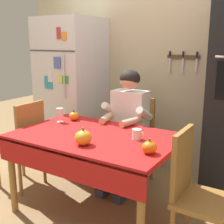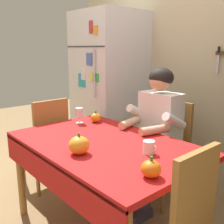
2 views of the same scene
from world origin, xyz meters
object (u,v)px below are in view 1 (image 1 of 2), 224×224
Objects in this scene: seated_person at (127,120)px; chair_left_side at (25,141)px; dining_table at (94,144)px; coffee_mug at (137,134)px; wine_glass at (60,113)px; pumpkin_large at (74,116)px; chair_right_side at (195,189)px; chair_behind_person at (135,136)px; refrigerator at (72,92)px; pumpkin_medium at (149,147)px; pumpkin_small at (83,138)px.

seated_person is 1.34× the size of chair_left_side.
chair_left_side reaches higher than dining_table.
wine_glass is (-0.89, 0.07, 0.05)m from coffee_mug.
coffee_mug is at bearing -13.67° from pumpkin_large.
dining_table is 1.51× the size of chair_right_side.
chair_left_side is 8.65× the size of pumpkin_large.
chair_behind_person is at bearing 90.00° from seated_person.
chair_behind_person is 1.00× the size of chair_left_side.
refrigerator reaches higher than pumpkin_medium.
seated_person is at bearing 32.90° from chair_left_side.
chair_left_side is 1.29m from coffee_mug.
chair_left_side is at bearing -147.10° from seated_person.
dining_table is 12.23× the size of pumpkin_medium.
refrigerator is 1.32m from dining_table.
seated_person reaches higher than pumpkin_small.
chair_left_side is at bearing -139.32° from chair_behind_person.
pumpkin_large is (-0.82, 0.20, 0.00)m from coffee_mug.
wine_glass is at bearing -139.84° from seated_person.
seated_person is 8.94× the size of pumpkin_small.
chair_behind_person is 0.75× the size of seated_person.
chair_left_side is 6.68× the size of pumpkin_small.
chair_right_side is 1.43m from pumpkin_large.
pumpkin_large is at bearing 157.30° from pumpkin_medium.
seated_person reaches higher than wine_glass.
pumpkin_medium is (0.60, -0.93, 0.28)m from chair_behind_person.
pumpkin_large is at bearing -49.88° from refrigerator.
pumpkin_large is at bearing 165.59° from chair_right_side.
chair_left_side is 1.52m from pumpkin_medium.
coffee_mug is 0.97× the size of pumpkin_large.
refrigerator is 12.69× the size of wine_glass.
pumpkin_medium is (0.58, -0.14, 0.13)m from dining_table.
pumpkin_small reaches higher than pumpkin_large.
pumpkin_large is at bearing 166.33° from coffee_mug.
coffee_mug is 0.85m from pumpkin_large.
refrigerator is at bearing 137.09° from dining_table.
refrigerator reaches higher than seated_person.
seated_person is 0.95m from pumpkin_medium.
dining_table is 0.61m from seated_person.
wine_glass is (-0.52, -0.62, 0.32)m from chair_behind_person.
chair_right_side reaches higher than wine_glass.
chair_left_side is (-0.90, 0.03, -0.14)m from dining_table.
chair_right_side is 0.90m from pumpkin_small.
dining_table is 0.29m from pumpkin_small.
wine_glass is at bearing 164.70° from pumpkin_medium.
refrigerator reaches higher than pumpkin_small.
pumpkin_large is 1.13m from pumpkin_medium.
chair_left_side is at bearing -148.54° from pumpkin_large.
wine_glass is (0.37, 0.14, 0.32)m from chair_left_side.
pumpkin_medium is (1.48, -0.16, 0.28)m from chair_left_side.
chair_behind_person is 8.13× the size of pumpkin_medium.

